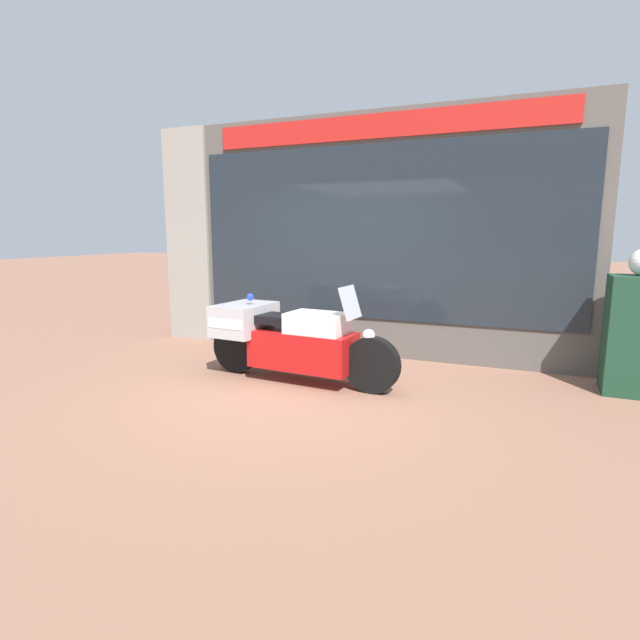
{
  "coord_description": "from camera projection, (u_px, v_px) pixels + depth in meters",
  "views": [
    {
      "loc": [
        2.39,
        -4.96,
        1.76
      ],
      "look_at": [
        -0.04,
        0.76,
        0.67
      ],
      "focal_mm": 28.0,
      "sensor_mm": 36.0,
      "label": 1
    }
  ],
  "objects": [
    {
      "name": "ground_plane",
      "position": [
        298.0,
        388.0,
        5.73
      ],
      "size": [
        60.0,
        60.0,
        0.0
      ],
      "primitive_type": "plane",
      "color": "#8E604C"
    },
    {
      "name": "shop_building",
      "position": [
        331.0,
        236.0,
        7.39
      ],
      "size": [
        6.47,
        0.55,
        3.4
      ],
      "color": "#56514C",
      "rests_on": "ground"
    },
    {
      "name": "window_display",
      "position": [
        377.0,
        322.0,
        7.36
      ],
      "size": [
        5.22,
        0.3,
        1.89
      ],
      "color": "slate",
      "rests_on": "ground"
    },
    {
      "name": "paramedic_motorcycle",
      "position": [
        286.0,
        337.0,
        5.98
      ],
      "size": [
        2.48,
        0.84,
        1.18
      ],
      "rotation": [
        0.0,
        0.0,
        -0.07
      ],
      "color": "black",
      "rests_on": "ground"
    }
  ]
}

